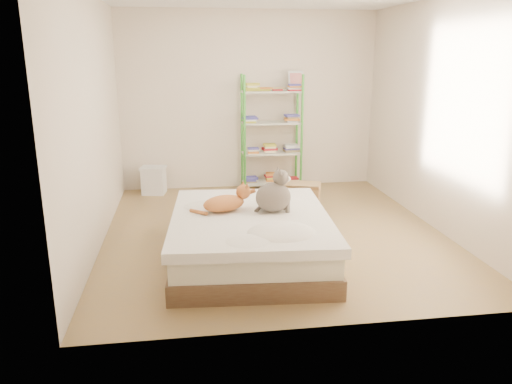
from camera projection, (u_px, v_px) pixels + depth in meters
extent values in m
cube|color=#8D724D|center=(274.00, 232.00, 5.76)|extent=(3.80, 4.20, 0.01)
cube|color=silver|center=(249.00, 101.00, 7.41)|extent=(3.80, 0.01, 2.60)
cube|color=silver|center=(330.00, 157.00, 3.40)|extent=(3.80, 0.01, 2.60)
cube|color=silver|center=(94.00, 122.00, 5.14)|extent=(0.01, 4.20, 2.60)
cube|color=silver|center=(439.00, 116.00, 5.67)|extent=(0.01, 4.20, 2.60)
cube|color=brown|center=(250.00, 252.00, 4.93)|extent=(1.61, 1.95, 0.18)
cube|color=beige|center=(250.00, 233.00, 4.88)|extent=(1.56, 1.89, 0.20)
cube|color=white|center=(250.00, 219.00, 4.84)|extent=(1.64, 1.99, 0.09)
cylinder|color=green|center=(245.00, 135.00, 7.15)|extent=(0.04, 0.04, 1.70)
cylinder|color=green|center=(242.00, 132.00, 7.46)|extent=(0.04, 0.04, 1.70)
cylinder|color=green|center=(302.00, 134.00, 7.27)|extent=(0.04, 0.04, 1.70)
cylinder|color=green|center=(297.00, 131.00, 7.57)|extent=(0.04, 0.04, 1.70)
cube|color=beige|center=(271.00, 182.00, 7.56)|extent=(0.86, 0.34, 0.02)
cube|color=beige|center=(271.00, 153.00, 7.44)|extent=(0.86, 0.34, 0.02)
cube|color=beige|center=(272.00, 123.00, 7.32)|extent=(0.86, 0.34, 0.02)
cube|color=beige|center=(272.00, 92.00, 7.20)|extent=(0.86, 0.34, 0.02)
cube|color=#B01921|center=(251.00, 179.00, 7.51)|extent=(0.20, 0.16, 0.09)
cube|color=#B01921|center=(271.00, 178.00, 7.55)|extent=(0.20, 0.16, 0.09)
cube|color=#B01921|center=(290.00, 178.00, 7.59)|extent=(0.20, 0.16, 0.09)
cube|color=#B01921|center=(251.00, 150.00, 7.38)|extent=(0.20, 0.16, 0.09)
cube|color=#B01921|center=(271.00, 149.00, 7.43)|extent=(0.20, 0.16, 0.09)
cube|color=#B01921|center=(291.00, 149.00, 7.47)|extent=(0.20, 0.16, 0.09)
cube|color=#B01921|center=(251.00, 119.00, 7.26)|extent=(0.20, 0.16, 0.09)
cube|color=#B01921|center=(292.00, 119.00, 7.35)|extent=(0.20, 0.16, 0.09)
cube|color=#B01921|center=(251.00, 88.00, 7.14)|extent=(0.20, 0.16, 0.09)
cube|color=#B01921|center=(265.00, 88.00, 7.17)|extent=(0.20, 0.16, 0.09)
cube|color=#B01921|center=(279.00, 88.00, 7.20)|extent=(0.20, 0.16, 0.09)
cube|color=#B01921|center=(292.00, 87.00, 7.23)|extent=(0.20, 0.16, 0.09)
cube|color=silver|center=(296.00, 81.00, 7.26)|extent=(0.22, 0.09, 0.28)
cube|color=red|center=(296.00, 81.00, 7.25)|extent=(0.17, 0.06, 0.21)
cube|color=#A17248|center=(299.00, 198.00, 6.46)|extent=(0.62, 0.56, 0.36)
cube|color=#5D2686|center=(308.00, 202.00, 6.28)|extent=(0.30, 0.11, 0.08)
cube|color=#A17248|center=(303.00, 188.00, 6.23)|extent=(0.54, 0.32, 0.11)
cube|color=white|center=(154.00, 181.00, 7.27)|extent=(0.36, 0.32, 0.37)
cube|color=white|center=(153.00, 168.00, 7.22)|extent=(0.39, 0.36, 0.03)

